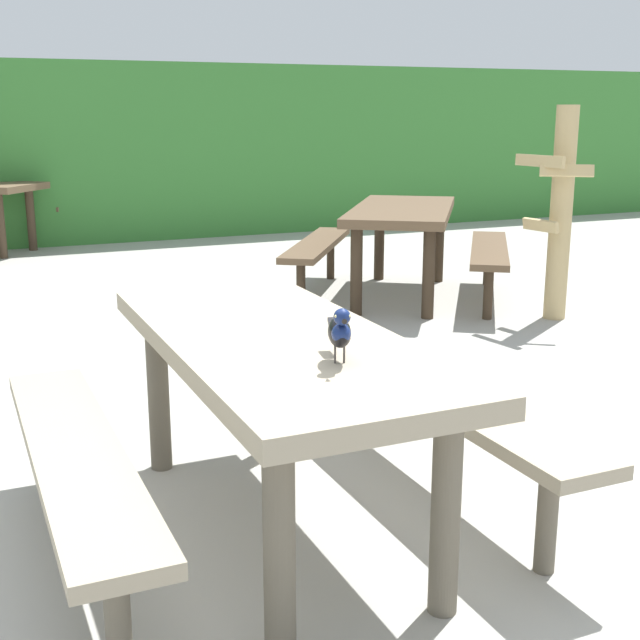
{
  "coord_description": "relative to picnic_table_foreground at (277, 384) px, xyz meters",
  "views": [
    {
      "loc": [
        -0.92,
        -2.59,
        1.49
      ],
      "look_at": [
        0.11,
        -0.19,
        0.84
      ],
      "focal_mm": 47.3,
      "sensor_mm": 36.0,
      "label": 1
    }
  ],
  "objects": [
    {
      "name": "stalk_post_right_side",
      "position": [
        2.99,
        2.21,
        0.22
      ],
      "size": [
        0.38,
        0.48,
        1.53
      ],
      "color": "tan",
      "rests_on": "ground"
    },
    {
      "name": "picnic_table_foreground",
      "position": [
        0.0,
        0.0,
        0.0
      ],
      "size": [
        1.7,
        1.81,
        0.74
      ],
      "color": "gray",
      "rests_on": "ground"
    },
    {
      "name": "picnic_table_mid_right",
      "position": [
        2.31,
        3.3,
        0.0
      ],
      "size": [
        2.35,
        2.36,
        0.74
      ],
      "color": "brown",
      "rests_on": "ground"
    },
    {
      "name": "hedge_wall",
      "position": [
        -0.06,
        8.2,
        0.46
      ],
      "size": [
        28.0,
        2.13,
        2.03
      ],
      "primitive_type": "cube",
      "color": "#387A33",
      "rests_on": "ground"
    },
    {
      "name": "bird_grackle",
      "position": [
        0.06,
        -0.41,
        0.29
      ],
      "size": [
        0.12,
        0.28,
        0.18
      ],
      "color": "black",
      "rests_on": "picnic_table_foreground"
    },
    {
      "name": "ground_plane",
      "position": [
        -0.06,
        -0.07,
        -0.56
      ],
      "size": [
        60.0,
        60.0,
        0.0
      ],
      "primitive_type": "plane",
      "color": "#A3A099"
    }
  ]
}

